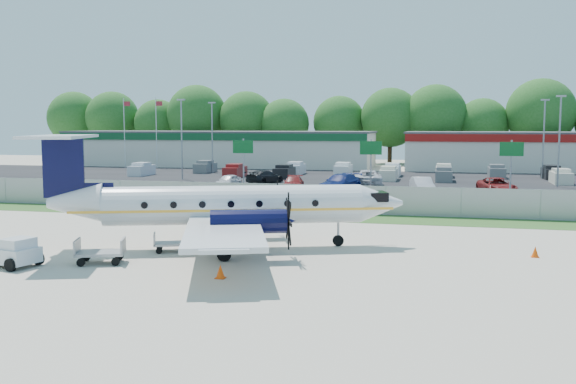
% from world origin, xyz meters
% --- Properties ---
extents(ground, '(170.00, 170.00, 0.00)m').
position_xyz_m(ground, '(0.00, 0.00, 0.00)').
color(ground, '#BDB39F').
rests_on(ground, ground).
extents(grass_verge, '(170.00, 4.00, 0.02)m').
position_xyz_m(grass_verge, '(0.00, 12.00, 0.01)').
color(grass_verge, '#2D561E').
rests_on(grass_verge, ground).
extents(access_road, '(170.00, 8.00, 0.02)m').
position_xyz_m(access_road, '(0.00, 19.00, 0.01)').
color(access_road, black).
rests_on(access_road, ground).
extents(parking_lot, '(170.00, 32.00, 0.02)m').
position_xyz_m(parking_lot, '(0.00, 40.00, 0.01)').
color(parking_lot, black).
rests_on(parking_lot, ground).
extents(perimeter_fence, '(120.00, 0.06, 1.99)m').
position_xyz_m(perimeter_fence, '(0.00, 14.00, 1.00)').
color(perimeter_fence, gray).
rests_on(perimeter_fence, ground).
extents(building_west, '(46.40, 12.40, 5.24)m').
position_xyz_m(building_west, '(-24.00, 61.98, 2.63)').
color(building_west, silver).
rests_on(building_west, ground).
extents(building_east, '(44.40, 12.40, 5.24)m').
position_xyz_m(building_east, '(26.00, 61.98, 2.63)').
color(building_east, silver).
rests_on(building_east, ground).
extents(sign_left, '(1.80, 0.26, 5.00)m').
position_xyz_m(sign_left, '(-8.00, 22.91, 3.61)').
color(sign_left, gray).
rests_on(sign_left, ground).
extents(sign_mid, '(1.80, 0.26, 5.00)m').
position_xyz_m(sign_mid, '(3.00, 22.91, 3.61)').
color(sign_mid, gray).
rests_on(sign_mid, ground).
extents(sign_right, '(1.80, 0.26, 5.00)m').
position_xyz_m(sign_right, '(14.00, 22.91, 3.61)').
color(sign_right, gray).
rests_on(sign_right, ground).
extents(flagpole_west, '(1.06, 0.12, 10.00)m').
position_xyz_m(flagpole_west, '(-35.92, 55.00, 5.64)').
color(flagpole_west, silver).
rests_on(flagpole_west, ground).
extents(flagpole_east, '(1.06, 0.12, 10.00)m').
position_xyz_m(flagpole_east, '(-30.92, 55.00, 5.64)').
color(flagpole_east, silver).
rests_on(flagpole_east, ground).
extents(light_pole_nw, '(0.90, 0.35, 9.09)m').
position_xyz_m(light_pole_nw, '(-20.00, 38.00, 5.23)').
color(light_pole_nw, gray).
rests_on(light_pole_nw, ground).
extents(light_pole_ne, '(0.90, 0.35, 9.09)m').
position_xyz_m(light_pole_ne, '(20.00, 38.00, 5.23)').
color(light_pole_ne, gray).
rests_on(light_pole_ne, ground).
extents(light_pole_sw, '(0.90, 0.35, 9.09)m').
position_xyz_m(light_pole_sw, '(-20.00, 48.00, 5.23)').
color(light_pole_sw, gray).
rests_on(light_pole_sw, ground).
extents(light_pole_se, '(0.90, 0.35, 9.09)m').
position_xyz_m(light_pole_se, '(20.00, 48.00, 5.23)').
color(light_pole_se, gray).
rests_on(light_pole_se, ground).
extents(tree_line, '(112.00, 6.00, 14.00)m').
position_xyz_m(tree_line, '(0.00, 74.00, 0.00)').
color(tree_line, '#1F5619').
rests_on(tree_line, ground).
extents(aircraft, '(18.54, 18.07, 5.69)m').
position_xyz_m(aircraft, '(-1.82, 0.18, 2.20)').
color(aircraft, silver).
rests_on(aircraft, ground).
extents(pushback_tug, '(2.65, 2.19, 1.28)m').
position_xyz_m(pushback_tug, '(-9.59, -5.94, 0.61)').
color(pushback_tug, silver).
rests_on(pushback_tug, ground).
extents(baggage_cart_near, '(2.42, 1.91, 1.11)m').
position_xyz_m(baggage_cart_near, '(-6.14, -4.52, 0.52)').
color(baggage_cart_near, gray).
rests_on(baggage_cart_near, ground).
extents(baggage_cart_far, '(2.05, 1.68, 0.93)m').
position_xyz_m(baggage_cart_far, '(-4.12, -1.25, 0.43)').
color(baggage_cart_far, gray).
rests_on(baggage_cart_far, ground).
extents(cone_nose, '(0.36, 0.36, 0.51)m').
position_xyz_m(cone_nose, '(13.02, 1.44, 0.24)').
color(cone_nose, '#F04B07').
rests_on(cone_nose, ground).
extents(cone_port_wing, '(0.40, 0.40, 0.56)m').
position_xyz_m(cone_port_wing, '(0.01, -5.90, 0.27)').
color(cone_port_wing, '#F04B07').
rests_on(cone_port_wing, ground).
extents(cone_starboard_wing, '(0.38, 0.38, 0.54)m').
position_xyz_m(cone_starboard_wing, '(-3.84, 6.10, 0.26)').
color(cone_starboard_wing, '#F04B07').
rests_on(cone_starboard_wing, ground).
extents(road_car_west, '(4.75, 2.27, 1.56)m').
position_xyz_m(road_car_west, '(-12.87, 17.13, 0.00)').
color(road_car_west, '#595B5E').
rests_on(road_car_west, ground).
extents(road_car_mid, '(4.86, 2.54, 1.30)m').
position_xyz_m(road_car_mid, '(2.95, 20.58, 0.00)').
color(road_car_mid, maroon).
rests_on(road_car_mid, ground).
extents(parked_car_a, '(1.92, 4.04, 1.33)m').
position_xyz_m(parked_car_a, '(-11.73, 29.82, 0.00)').
color(parked_car_a, silver).
rests_on(parked_car_a, ground).
extents(parked_car_b, '(2.43, 4.66, 1.29)m').
position_xyz_m(parked_car_b, '(-5.06, 29.56, 0.00)').
color(parked_car_b, maroon).
rests_on(parked_car_b, ground).
extents(parked_car_c, '(3.89, 6.10, 1.65)m').
position_xyz_m(parked_car_c, '(-0.39, 28.39, 0.00)').
color(parked_car_c, navy).
rests_on(parked_car_c, ground).
extents(parked_car_d, '(2.49, 4.76, 1.49)m').
position_xyz_m(parked_car_d, '(7.04, 28.62, 0.00)').
color(parked_car_d, silver).
rests_on(parked_car_d, ground).
extents(parked_car_e, '(3.53, 5.89, 1.53)m').
position_xyz_m(parked_car_e, '(13.52, 29.06, 0.00)').
color(parked_car_e, maroon).
rests_on(parked_car_e, ground).
extents(parked_car_f, '(3.66, 5.22, 1.40)m').
position_xyz_m(parked_car_f, '(-9.52, 35.32, 0.00)').
color(parked_car_f, black).
rests_on(parked_car_f, ground).
extents(parked_car_g, '(3.40, 6.30, 1.68)m').
position_xyz_m(parked_car_g, '(1.56, 34.37, 0.00)').
color(parked_car_g, silver).
rests_on(parked_car_g, ground).
extents(far_parking_rows, '(56.00, 10.00, 1.60)m').
position_xyz_m(far_parking_rows, '(0.00, 45.00, 0.00)').
color(far_parking_rows, gray).
rests_on(far_parking_rows, ground).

